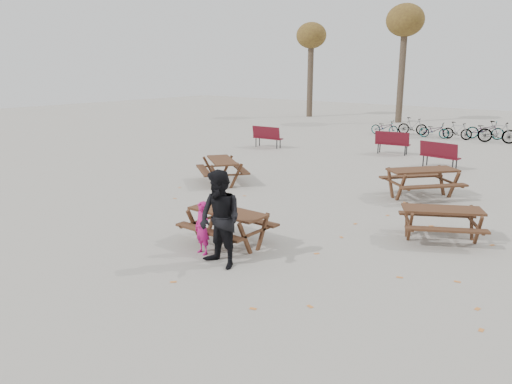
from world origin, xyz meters
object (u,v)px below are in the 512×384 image
Objects in this scene: main_picnic_table at (228,219)px; soda_bottle at (214,206)px; picnic_table_far at (422,183)px; picnic_table_east at (441,224)px; adult at (220,220)px; food_tray at (231,212)px; child at (202,228)px; picnic_table_north at (222,171)px.

main_picnic_table is 10.59× the size of soda_bottle.
main_picnic_table is 0.40m from soda_bottle.
picnic_table_east is at bearing -112.90° from picnic_table_far.
picnic_table_east is at bearing 61.86° from adult.
food_tray is 0.10× the size of picnic_table_east.
child is 0.66× the size of picnic_table_east.
child is 5.40m from picnic_table_east.
soda_bottle is 0.08× the size of picnic_table_far.
picnic_table_far is at bearing 75.90° from food_tray.
food_tray is (0.16, -0.07, 0.21)m from main_picnic_table.
adult reaches higher than picnic_table_far.
adult reaches higher than child.
food_tray is at bearing 6.08° from soda_bottle.
child is 0.59× the size of adult.
adult is at bearing -54.49° from main_picnic_table.
main_picnic_table is 0.93× the size of adult.
picnic_table_far is (2.13, 6.75, -0.41)m from soda_bottle.
main_picnic_table is at bearing 131.30° from adult.
picnic_table_north is at bearing 142.38° from picnic_table_east.
main_picnic_table is 1.58× the size of child.
food_tray is 0.16× the size of child.
adult is at bearing -148.43° from picnic_table_far.
main_picnic_table is 0.76m from child.
picnic_table_east is 0.93× the size of picnic_table_north.
food_tray is 0.09× the size of picnic_table_far.
soda_bottle reaches higher than picnic_table_far.
main_picnic_table is 1.04× the size of picnic_table_east.
child is at bearing -161.91° from picnic_table_east.
soda_bottle is at bearing -157.68° from main_picnic_table.
child is at bearing -14.53° from picnic_table_north.
adult reaches higher than food_tray.
picnic_table_east is (2.86, 4.26, -0.59)m from adult.
adult is 7.76m from picnic_table_far.
adult reaches higher than main_picnic_table.
food_tray is 0.45m from soda_bottle.
adult is at bearing -153.65° from picnic_table_east.
child is (-0.03, -0.76, -0.02)m from main_picnic_table.
main_picnic_table is 4.84m from picnic_table_east.
adult reaches higher than soda_bottle.
picnic_table_north is (-3.83, 4.42, -0.44)m from soda_bottle.
picnic_table_north is 0.92× the size of picnic_table_far.
picnic_table_north is 6.40m from picnic_table_far.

